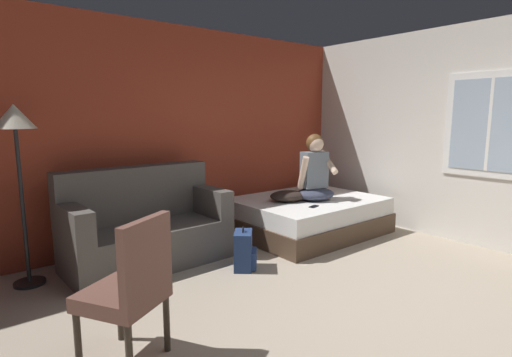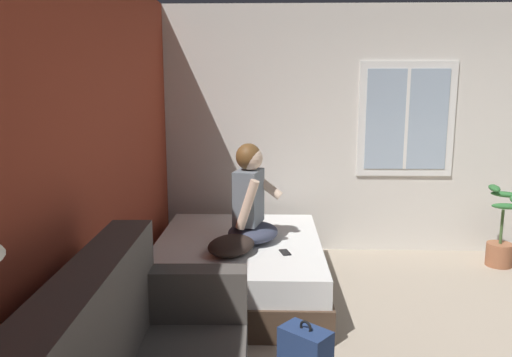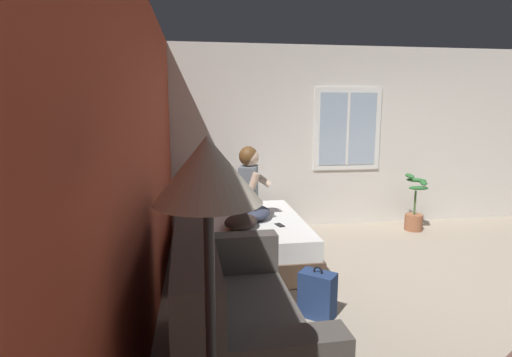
{
  "view_description": "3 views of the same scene",
  "coord_description": "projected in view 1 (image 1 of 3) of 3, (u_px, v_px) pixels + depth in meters",
  "views": [
    {
      "loc": [
        -2.43,
        -1.54,
        1.6
      ],
      "look_at": [
        0.56,
        2.16,
        0.84
      ],
      "focal_mm": 28.0,
      "sensor_mm": 36.0,
      "label": 1
    },
    {
      "loc": [
        -2.81,
        1.89,
        1.84
      ],
      "look_at": [
        0.91,
        1.99,
        1.15
      ],
      "focal_mm": 35.0,
      "sensor_mm": 36.0,
      "label": 2
    },
    {
      "loc": [
        -3.13,
        2.66,
        1.78
      ],
      "look_at": [
        0.52,
        2.12,
        1.14
      ],
      "focal_mm": 28.0,
      "sensor_mm": 36.0,
      "label": 3
    }
  ],
  "objects": [
    {
      "name": "backpack",
      "position": [
        244.0,
        251.0,
        4.18
      ],
      "size": [
        0.35,
        0.35,
        0.46
      ],
      "color": "navy",
      "rests_on": "ground"
    },
    {
      "name": "throw_pillow",
      "position": [
        288.0,
        196.0,
        5.24
      ],
      "size": [
        0.58,
        0.51,
        0.14
      ],
      "primitive_type": "ellipsoid",
      "rotation": [
        0.0,
        0.0,
        -0.37
      ],
      "color": "#2D231E",
      "rests_on": "bed"
    },
    {
      "name": "bed",
      "position": [
        308.0,
        216.0,
        5.48
      ],
      "size": [
        1.92,
        1.51,
        0.48
      ],
      "color": "#4C3828",
      "rests_on": "ground"
    },
    {
      "name": "cell_phone",
      "position": [
        314.0,
        206.0,
        4.93
      ],
      "size": [
        0.16,
        0.1,
        0.01
      ],
      "primitive_type": "cube",
      "rotation": [
        0.0,
        0.0,
        4.97
      ],
      "color": "black",
      "rests_on": "bed"
    },
    {
      "name": "wall_back_accent",
      "position": [
        176.0,
        135.0,
        5.13
      ],
      "size": [
        10.35,
        0.16,
        2.7
      ],
      "primitive_type": "cube",
      "color": "#993823",
      "rests_on": "ground"
    },
    {
      "name": "couch",
      "position": [
        145.0,
        228.0,
        4.33
      ],
      "size": [
        1.72,
        0.87,
        1.04
      ],
      "color": "#514C47",
      "rests_on": "ground"
    },
    {
      "name": "side_chair",
      "position": [
        131.0,
        286.0,
        2.52
      ],
      "size": [
        0.63,
        0.63,
        0.98
      ],
      "color": "#382D23",
      "rests_on": "ground"
    },
    {
      "name": "ground_plane",
      "position": [
        381.0,
        334.0,
        2.95
      ],
      "size": [
        40.0,
        40.0,
        0.0
      ],
      "primitive_type": "plane",
      "color": "tan"
    },
    {
      "name": "floor_lamp",
      "position": [
        16.0,
        134.0,
        3.59
      ],
      "size": [
        0.36,
        0.36,
        1.7
      ],
      "color": "black",
      "rests_on": "ground"
    },
    {
      "name": "person_seated",
      "position": [
        315.0,
        173.0,
        5.3
      ],
      "size": [
        0.61,
        0.56,
        0.88
      ],
      "color": "#383D51",
      "rests_on": "bed"
    }
  ]
}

